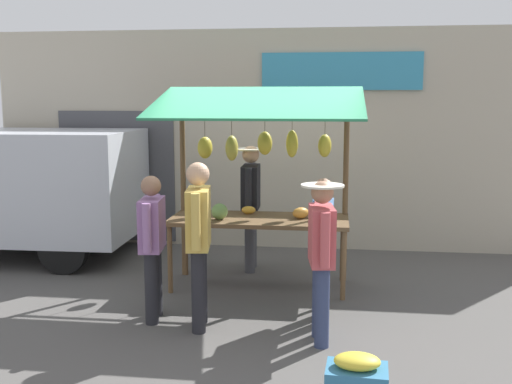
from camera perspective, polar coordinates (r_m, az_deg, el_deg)
name	(u,v)px	position (r m, az deg, el deg)	size (l,w,h in m)	color
ground_plane	(259,286)	(7.78, 0.29, -8.80)	(40.00, 40.00, 0.00)	#514F4C
street_backdrop	(274,140)	(9.63, 1.67, 4.89)	(9.00, 0.30, 3.40)	#B2A893
market_stall	(258,164)	(7.50, 0.23, 2.61)	(2.50, 1.46, 2.50)	brown
vendor_with_sunhat	(251,197)	(8.29, -0.49, -0.43)	(0.44, 0.72, 1.72)	#4C4C51
shopper_in_grey_tee	(199,232)	(6.20, -5.38, -3.79)	(0.29, 0.72, 1.72)	#232328
shopper_in_striped_shirt	(321,249)	(5.86, 6.14, -5.33)	(0.41, 0.68, 1.58)	navy
shopper_with_shopping_bag	(152,238)	(6.52, -9.67, -4.31)	(0.27, 0.67, 1.55)	#232328
shopper_with_ponytail	(322,241)	(6.44, 6.23, -4.54)	(0.23, 0.67, 1.53)	#4C4C51
produce_crate_near	(357,383)	(4.93, 9.39, -17.20)	(0.49, 0.36, 0.43)	teal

